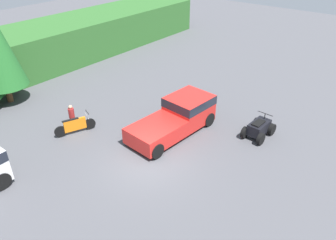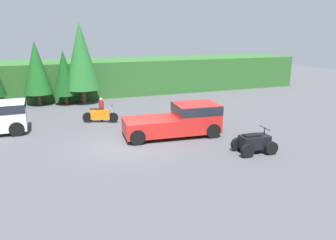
{
  "view_description": "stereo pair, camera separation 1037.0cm",
  "coord_description": "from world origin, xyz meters",
  "px_view_note": "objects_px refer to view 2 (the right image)",
  "views": [
    {
      "loc": [
        -9.69,
        -9.02,
        10.37
      ],
      "look_at": [
        2.74,
        0.88,
        0.95
      ],
      "focal_mm": 35.0,
      "sensor_mm": 36.0,
      "label": 1
    },
    {
      "loc": [
        -3.77,
        -16.27,
        5.91
      ],
      "look_at": [
        2.74,
        0.88,
        0.95
      ],
      "focal_mm": 35.0,
      "sensor_mm": 36.0,
      "label": 2
    }
  ],
  "objects_px": {
    "dirt_bike": "(100,115)",
    "pickup_truck_red": "(181,119)",
    "quad_atv": "(254,143)",
    "rider_person": "(101,108)"
  },
  "relations": [
    {
      "from": "dirt_bike",
      "to": "pickup_truck_red",
      "type": "bearing_deg",
      "value": -26.78
    },
    {
      "from": "quad_atv",
      "to": "rider_person",
      "type": "height_order",
      "value": "rider_person"
    },
    {
      "from": "dirt_bike",
      "to": "quad_atv",
      "type": "relative_size",
      "value": 1.09
    },
    {
      "from": "pickup_truck_red",
      "to": "dirt_bike",
      "type": "height_order",
      "value": "pickup_truck_red"
    },
    {
      "from": "quad_atv",
      "to": "rider_person",
      "type": "relative_size",
      "value": 1.28
    },
    {
      "from": "quad_atv",
      "to": "pickup_truck_red",
      "type": "bearing_deg",
      "value": 123.82
    },
    {
      "from": "pickup_truck_red",
      "to": "dirt_bike",
      "type": "xyz_separation_m",
      "value": [
        -3.94,
        4.46,
        -0.49
      ]
    },
    {
      "from": "dirt_bike",
      "to": "quad_atv",
      "type": "distance_m",
      "value": 10.51
    },
    {
      "from": "pickup_truck_red",
      "to": "quad_atv",
      "type": "xyz_separation_m",
      "value": [
        2.35,
        -3.97,
        -0.48
      ]
    },
    {
      "from": "dirt_bike",
      "to": "rider_person",
      "type": "relative_size",
      "value": 1.4
    }
  ]
}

